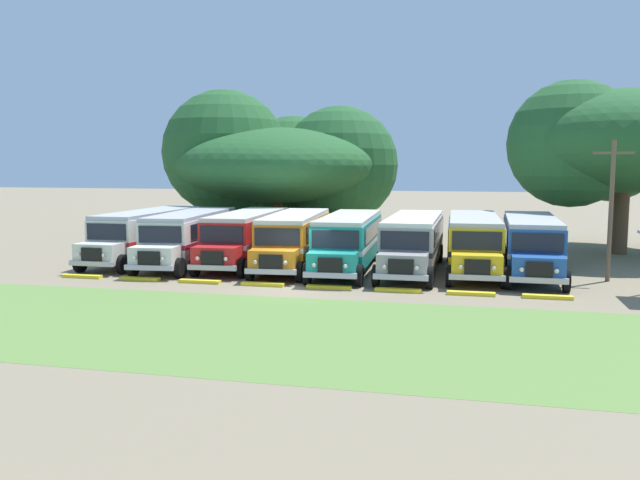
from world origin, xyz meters
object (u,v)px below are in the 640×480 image
object	(u,v)px
parked_bus_slot_5	(413,240)
broad_shade_tree	(282,164)
parked_bus_slot_6	(474,240)
parked_bus_slot_0	(147,232)
parked_bus_slot_7	(531,242)
parked_bus_slot_2	(247,235)
utility_pole	(611,206)
secondary_tree	(618,144)
parked_bus_slot_4	(349,239)
parked_bus_slot_1	(190,235)
parked_bus_slot_3	(294,237)

from	to	relation	value
parked_bus_slot_5	broad_shade_tree	size ratio (longest dim) A/B	0.64
parked_bus_slot_5	parked_bus_slot_6	world-z (taller)	same
parked_bus_slot_0	parked_bus_slot_7	world-z (taller)	same
parked_bus_slot_2	utility_pole	distance (m)	18.70
parked_bus_slot_2	utility_pole	xyz separation A→B (m)	(18.52, -1.64, 1.97)
parked_bus_slot_5	secondary_tree	distance (m)	16.11
parked_bus_slot_0	parked_bus_slot_6	world-z (taller)	same
parked_bus_slot_2	parked_bus_slot_5	world-z (taller)	same
parked_bus_slot_0	parked_bus_slot_5	xyz separation A→B (m)	(15.34, -0.40, 0.00)
parked_bus_slot_2	secondary_tree	size ratio (longest dim) A/B	0.74
parked_bus_slot_2	utility_pole	size ratio (longest dim) A/B	1.65
secondary_tree	utility_pole	xyz separation A→B (m)	(-2.32, -11.05, -3.22)
parked_bus_slot_5	utility_pole	size ratio (longest dim) A/B	1.64
secondary_tree	utility_pole	size ratio (longest dim) A/B	2.23
utility_pole	parked_bus_slot_5	bearing A→B (deg)	173.32
parked_bus_slot_2	parked_bus_slot_4	world-z (taller)	same
parked_bus_slot_1	parked_bus_slot_6	size ratio (longest dim) A/B	1.01
parked_bus_slot_0	parked_bus_slot_7	bearing A→B (deg)	90.05
parked_bus_slot_7	utility_pole	bearing A→B (deg)	64.95
parked_bus_slot_5	parked_bus_slot_1	bearing A→B (deg)	-89.13
parked_bus_slot_2	parked_bus_slot_4	distance (m)	5.99
parked_bus_slot_4	parked_bus_slot_5	size ratio (longest dim) A/B	1.00
parked_bus_slot_4	parked_bus_slot_7	distance (m)	9.27
parked_bus_slot_7	parked_bus_slot_2	bearing A→B (deg)	-88.76
parked_bus_slot_2	secondary_tree	xyz separation A→B (m)	(20.85, 9.41, 5.19)
parked_bus_slot_6	broad_shade_tree	world-z (taller)	broad_shade_tree
parked_bus_slot_4	parked_bus_slot_0	bearing A→B (deg)	-95.71
parked_bus_slot_3	parked_bus_slot_4	world-z (taller)	same
parked_bus_slot_0	parked_bus_slot_2	bearing A→B (deg)	91.12
broad_shade_tree	parked_bus_slot_1	bearing A→B (deg)	-95.34
parked_bus_slot_3	parked_bus_slot_5	size ratio (longest dim) A/B	1.01
parked_bus_slot_4	parked_bus_slot_1	bearing A→B (deg)	-93.25
parked_bus_slot_7	parked_bus_slot_5	bearing A→B (deg)	-83.24
parked_bus_slot_2	parked_bus_slot_3	bearing A→B (deg)	77.87
parked_bus_slot_2	parked_bus_slot_3	size ratio (longest dim) A/B	1.00
parked_bus_slot_3	broad_shade_tree	world-z (taller)	broad_shade_tree
parked_bus_slot_3	broad_shade_tree	bearing A→B (deg)	-165.51
parked_bus_slot_1	parked_bus_slot_7	size ratio (longest dim) A/B	1.01
secondary_tree	parked_bus_slot_2	bearing A→B (deg)	-155.71
parked_bus_slot_4	secondary_tree	distance (m)	18.80
parked_bus_slot_3	broad_shade_tree	xyz separation A→B (m)	(-4.69, 13.43, 3.98)
parked_bus_slot_2	parked_bus_slot_3	world-z (taller)	same
parked_bus_slot_6	parked_bus_slot_5	bearing A→B (deg)	-79.16
parked_bus_slot_0	parked_bus_slot_1	bearing A→B (deg)	79.08
parked_bus_slot_3	secondary_tree	world-z (taller)	secondary_tree
parked_bus_slot_1	utility_pole	xyz separation A→B (m)	(21.62, -0.93, 1.97)
parked_bus_slot_6	broad_shade_tree	distance (m)	19.53
parked_bus_slot_4	utility_pole	xyz separation A→B (m)	(12.58, -0.83, 1.97)
parked_bus_slot_3	secondary_tree	size ratio (longest dim) A/B	0.74
broad_shade_tree	utility_pole	world-z (taller)	broad_shade_tree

